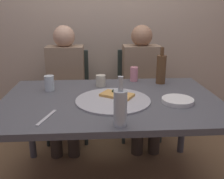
# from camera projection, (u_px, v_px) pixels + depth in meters

# --- Properties ---
(back_wall) EXTENTS (6.00, 0.10, 2.60)m
(back_wall) POSITION_uv_depth(u_px,v_px,m) (104.00, 10.00, 2.77)
(back_wall) COLOR #BCA893
(back_wall) RESTS_ON ground_plane
(dining_table) EXTENTS (1.52, 0.99, 0.72)m
(dining_table) POSITION_uv_depth(u_px,v_px,m) (111.00, 108.00, 1.76)
(dining_table) COLOR #4C4C51
(dining_table) RESTS_ON ground_plane
(pizza_tray) EXTENTS (0.51, 0.51, 0.01)m
(pizza_tray) POSITION_uv_depth(u_px,v_px,m) (113.00, 100.00, 1.69)
(pizza_tray) COLOR #ADADB2
(pizza_tray) RESTS_ON dining_table
(pizza_slice_last) EXTENTS (0.26, 0.23, 0.05)m
(pizza_slice_last) POSITION_uv_depth(u_px,v_px,m) (117.00, 95.00, 1.75)
(pizza_slice_last) COLOR tan
(pizza_slice_last) RESTS_ON pizza_tray
(wine_bottle) EXTENTS (0.07, 0.07, 0.27)m
(wine_bottle) POSITION_uv_depth(u_px,v_px,m) (120.00, 107.00, 1.31)
(wine_bottle) COLOR #B2BCC1
(wine_bottle) RESTS_ON dining_table
(beer_bottle) EXTENTS (0.08, 0.08, 0.30)m
(beer_bottle) POSITION_uv_depth(u_px,v_px,m) (161.00, 69.00, 2.06)
(beer_bottle) COLOR brown
(beer_bottle) RESTS_ON dining_table
(tumbler_near) EXTENTS (0.07, 0.07, 0.12)m
(tumbler_near) POSITION_uv_depth(u_px,v_px,m) (49.00, 83.00, 1.89)
(tumbler_near) COLOR silver
(tumbler_near) RESTS_ON dining_table
(tumbler_far) EXTENTS (0.08, 0.08, 0.09)m
(tumbler_far) POSITION_uv_depth(u_px,v_px,m) (101.00, 81.00, 2.00)
(tumbler_far) COLOR beige
(tumbler_far) RESTS_ON dining_table
(soda_can) EXTENTS (0.07, 0.07, 0.12)m
(soda_can) POSITION_uv_depth(u_px,v_px,m) (134.00, 74.00, 2.14)
(soda_can) COLOR pink
(soda_can) RESTS_ON dining_table
(plate_stack) EXTENTS (0.21, 0.21, 0.03)m
(plate_stack) POSITION_uv_depth(u_px,v_px,m) (178.00, 101.00, 1.66)
(plate_stack) COLOR white
(plate_stack) RESTS_ON dining_table
(table_knife) EXTENTS (0.09, 0.22, 0.01)m
(table_knife) POSITION_uv_depth(u_px,v_px,m) (47.00, 118.00, 1.43)
(table_knife) COLOR #B7B7BC
(table_knife) RESTS_ON dining_table
(chair_left) EXTENTS (0.44, 0.44, 0.90)m
(chair_left) POSITION_uv_depth(u_px,v_px,m) (68.00, 89.00, 2.63)
(chair_left) COLOR #2D3833
(chair_left) RESTS_ON ground_plane
(chair_right) EXTENTS (0.44, 0.44, 0.90)m
(chair_right) POSITION_uv_depth(u_px,v_px,m) (139.00, 87.00, 2.68)
(chair_right) COLOR #2D3833
(chair_right) RESTS_ON ground_plane
(guest_in_sweater) EXTENTS (0.36, 0.56, 1.17)m
(guest_in_sweater) POSITION_uv_depth(u_px,v_px,m) (65.00, 81.00, 2.45)
(guest_in_sweater) COLOR #937A60
(guest_in_sweater) RESTS_ON ground_plane
(guest_in_beanie) EXTENTS (0.36, 0.56, 1.17)m
(guest_in_beanie) POSITION_uv_depth(u_px,v_px,m) (142.00, 80.00, 2.49)
(guest_in_beanie) COLOR #937A60
(guest_in_beanie) RESTS_ON ground_plane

